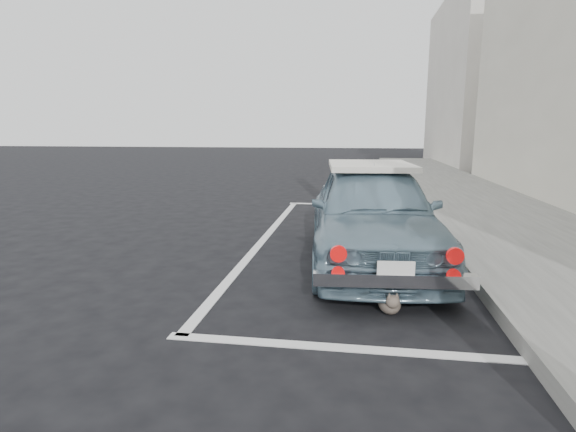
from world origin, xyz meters
name	(u,v)px	position (x,y,z in m)	size (l,w,h in m)	color
ground	(295,319)	(0.00, 0.00, 0.00)	(80.00, 80.00, 0.00)	black
sidewalk	(573,263)	(3.20, 2.00, 0.07)	(2.80, 40.00, 0.15)	#62625D
building_far	(480,82)	(6.35, 20.00, 4.00)	(3.50, 10.00, 8.00)	beige
pline_rear	(350,348)	(0.50, -0.50, 0.00)	(3.00, 0.12, 0.01)	silver
pline_front	(354,205)	(0.50, 6.50, 0.00)	(3.00, 0.12, 0.01)	silver
pline_side	(265,238)	(-0.90, 3.00, 0.00)	(0.12, 7.00, 0.01)	silver
retro_coupe	(372,212)	(0.73, 1.97, 0.66)	(1.84, 3.93, 1.30)	#6D8B9D
cat	(390,302)	(0.86, 0.26, 0.12)	(0.25, 0.48, 0.25)	#766A5A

